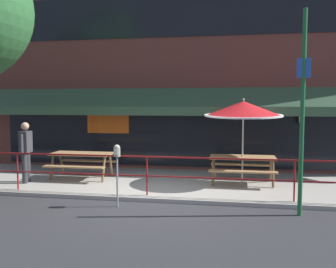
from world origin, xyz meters
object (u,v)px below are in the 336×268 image
object	(u,v)px
parking_meter_far	(117,157)
street_sign_pole	(302,111)
picnic_table_left	(82,158)
patio_umbrella_centre	(243,109)
picnic_table_centre	(242,162)
pedestrian_walking	(26,149)

from	to	relation	value
parking_meter_far	street_sign_pole	distance (m)	4.08
picnic_table_left	patio_umbrella_centre	xyz separation A→B (m)	(4.71, 0.07, 1.47)
picnic_table_centre	pedestrian_walking	xyz separation A→B (m)	(-6.02, -0.91, 0.35)
picnic_table_left	patio_umbrella_centre	distance (m)	4.94
picnic_table_left	pedestrian_walking	distance (m)	1.59
patio_umbrella_centre	street_sign_pole	world-z (taller)	street_sign_pole
picnic_table_left	picnic_table_centre	world-z (taller)	same
pedestrian_walking	street_sign_pole	world-z (taller)	street_sign_pole
patio_umbrella_centre	pedestrian_walking	bearing A→B (deg)	-171.47
picnic_table_centre	street_sign_pole	bearing A→B (deg)	-65.73
patio_umbrella_centre	pedestrian_walking	distance (m)	6.19
parking_meter_far	street_sign_pole	bearing A→B (deg)	0.49
picnic_table_centre	picnic_table_left	bearing A→B (deg)	-179.02
picnic_table_centre	street_sign_pole	world-z (taller)	street_sign_pole
street_sign_pole	picnic_table_centre	bearing A→B (deg)	114.27
picnic_table_left	pedestrian_walking	xyz separation A→B (m)	(-1.31, -0.83, 0.35)
picnic_table_centre	parking_meter_far	distance (m)	3.82
picnic_table_left	picnic_table_centre	size ratio (longest dim) A/B	1.00
pedestrian_walking	parking_meter_far	xyz separation A→B (m)	(3.20, -1.62, 0.09)
parking_meter_far	street_sign_pole	size ratio (longest dim) A/B	0.33
picnic_table_left	parking_meter_far	bearing A→B (deg)	-52.40
patio_umbrella_centre	street_sign_pole	distance (m)	2.73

